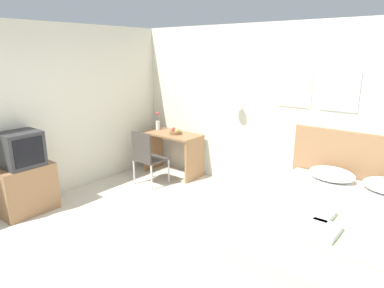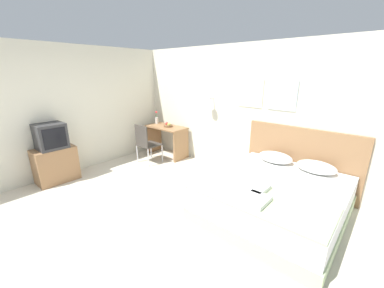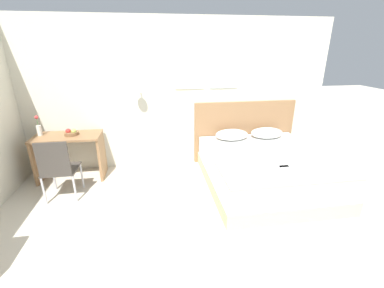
{
  "view_description": "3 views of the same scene",
  "coord_description": "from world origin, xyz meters",
  "px_view_note": "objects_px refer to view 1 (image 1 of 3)",
  "views": [
    {
      "loc": [
        2.32,
        -2.11,
        2.23
      ],
      "look_at": [
        -0.52,
        1.45,
        0.99
      ],
      "focal_mm": 32.0,
      "sensor_mm": 36.0,
      "label": 1
    },
    {
      "loc": [
        2.57,
        -1.54,
        2.13
      ],
      "look_at": [
        -0.14,
        1.56,
        0.84
      ],
      "focal_mm": 22.0,
      "sensor_mm": 36.0,
      "label": 2
    },
    {
      "loc": [
        -0.32,
        -1.87,
        2.15
      ],
      "look_at": [
        0.17,
        1.34,
        0.92
      ],
      "focal_mm": 24.0,
      "sensor_mm": 36.0,
      "label": 3
    }
  ],
  "objects_px": {
    "pillow_left": "(332,174)",
    "folded_towel_near_foot": "(317,215)",
    "bed": "(338,229)",
    "fruit_bowl": "(175,132)",
    "throw_blanket": "(322,227)",
    "headboard": "(364,177)",
    "desk_chair": "(146,155)",
    "desk": "(173,146)",
    "television": "(21,149)",
    "folded_towel_mid_bed": "(322,231)",
    "tv_stand": "(27,189)",
    "flower_vase": "(158,123)"
  },
  "relations": [
    {
      "from": "pillow_left",
      "to": "folded_towel_near_foot",
      "type": "xyz_separation_m",
      "value": [
        0.23,
        -1.24,
        -0.04
      ]
    },
    {
      "from": "bed",
      "to": "fruit_bowl",
      "type": "relative_size",
      "value": 9.35
    },
    {
      "from": "throw_blanket",
      "to": "fruit_bowl",
      "type": "height_order",
      "value": "fruit_bowl"
    },
    {
      "from": "headboard",
      "to": "desk_chair",
      "type": "xyz_separation_m",
      "value": [
        -3.15,
        -1.02,
        -0.04
      ]
    },
    {
      "from": "desk",
      "to": "television",
      "type": "xyz_separation_m",
      "value": [
        -0.56,
        -2.48,
        0.4
      ]
    },
    {
      "from": "throw_blanket",
      "to": "desk_chair",
      "type": "xyz_separation_m",
      "value": [
        -3.15,
        0.64,
        -0.01
      ]
    },
    {
      "from": "pillow_left",
      "to": "headboard",
      "type": "bearing_deg",
      "value": 39.62
    },
    {
      "from": "folded_towel_mid_bed",
      "to": "tv_stand",
      "type": "relative_size",
      "value": 0.47
    },
    {
      "from": "pillow_left",
      "to": "tv_stand",
      "type": "bearing_deg",
      "value": -143.62
    },
    {
      "from": "bed",
      "to": "folded_towel_mid_bed",
      "type": "bearing_deg",
      "value": -86.54
    },
    {
      "from": "headboard",
      "to": "fruit_bowl",
      "type": "xyz_separation_m",
      "value": [
        -3.11,
        -0.32,
        0.23
      ]
    },
    {
      "from": "television",
      "to": "folded_towel_mid_bed",
      "type": "bearing_deg",
      "value": 14.52
    },
    {
      "from": "pillow_left",
      "to": "desk_chair",
      "type": "relative_size",
      "value": 0.64
    },
    {
      "from": "folded_towel_mid_bed",
      "to": "desk",
      "type": "height_order",
      "value": "desk"
    },
    {
      "from": "headboard",
      "to": "desk_chair",
      "type": "distance_m",
      "value": 3.31
    },
    {
      "from": "bed",
      "to": "tv_stand",
      "type": "height_order",
      "value": "tv_stand"
    },
    {
      "from": "fruit_bowl",
      "to": "flower_vase",
      "type": "height_order",
      "value": "flower_vase"
    },
    {
      "from": "tv_stand",
      "to": "desk",
      "type": "bearing_deg",
      "value": 77.3
    },
    {
      "from": "throw_blanket",
      "to": "television",
      "type": "distance_m",
      "value": 3.92
    },
    {
      "from": "folded_towel_near_foot",
      "to": "desk",
      "type": "distance_m",
      "value": 3.31
    },
    {
      "from": "tv_stand",
      "to": "flower_vase",
      "type": "bearing_deg",
      "value": 87.14
    },
    {
      "from": "pillow_left",
      "to": "desk",
      "type": "relative_size",
      "value": 0.57
    },
    {
      "from": "desk",
      "to": "flower_vase",
      "type": "bearing_deg",
      "value": 172.05
    },
    {
      "from": "bed",
      "to": "headboard",
      "type": "xyz_separation_m",
      "value": [
        0.0,
        1.06,
        0.32
      ]
    },
    {
      "from": "folded_towel_near_foot",
      "to": "desk_chair",
      "type": "bearing_deg",
      "value": 170.7
    },
    {
      "from": "television",
      "to": "fruit_bowl",
      "type": "bearing_deg",
      "value": 75.65
    },
    {
      "from": "bed",
      "to": "desk",
      "type": "relative_size",
      "value": 1.94
    },
    {
      "from": "bed",
      "to": "television",
      "type": "distance_m",
      "value": 4.17
    },
    {
      "from": "headboard",
      "to": "throw_blanket",
      "type": "relative_size",
      "value": 1.1
    },
    {
      "from": "pillow_left",
      "to": "flower_vase",
      "type": "bearing_deg",
      "value": 179.42
    },
    {
      "from": "tv_stand",
      "to": "headboard",
      "type": "bearing_deg",
      "value": 36.68
    },
    {
      "from": "pillow_left",
      "to": "folded_towel_mid_bed",
      "type": "relative_size",
      "value": 1.74
    },
    {
      "from": "pillow_left",
      "to": "television",
      "type": "xyz_separation_m",
      "value": [
        -3.4,
        -2.51,
        0.3
      ]
    },
    {
      "from": "headboard",
      "to": "desk",
      "type": "distance_m",
      "value": 3.2
    },
    {
      "from": "fruit_bowl",
      "to": "tv_stand",
      "type": "bearing_deg",
      "value": -104.42
    },
    {
      "from": "desk_chair",
      "to": "tv_stand",
      "type": "relative_size",
      "value": 1.29
    },
    {
      "from": "desk_chair",
      "to": "flower_vase",
      "type": "height_order",
      "value": "flower_vase"
    },
    {
      "from": "pillow_left",
      "to": "throw_blanket",
      "type": "distance_m",
      "value": 1.43
    },
    {
      "from": "folded_towel_mid_bed",
      "to": "flower_vase",
      "type": "distance_m",
      "value": 3.99
    },
    {
      "from": "bed",
      "to": "pillow_left",
      "type": "relative_size",
      "value": 3.42
    },
    {
      "from": "headboard",
      "to": "fruit_bowl",
      "type": "relative_size",
      "value": 8.95
    },
    {
      "from": "throw_blanket",
      "to": "flower_vase",
      "type": "bearing_deg",
      "value": 158.64
    },
    {
      "from": "bed",
      "to": "desk_chair",
      "type": "relative_size",
      "value": 2.18
    },
    {
      "from": "headboard",
      "to": "desk",
      "type": "relative_size",
      "value": 1.86
    },
    {
      "from": "fruit_bowl",
      "to": "tv_stand",
      "type": "xyz_separation_m",
      "value": [
        -0.64,
        -2.47,
        -0.47
      ]
    },
    {
      "from": "folded_towel_mid_bed",
      "to": "desk_chair",
      "type": "relative_size",
      "value": 0.37
    },
    {
      "from": "flower_vase",
      "to": "desk",
      "type": "bearing_deg",
      "value": -7.95
    },
    {
      "from": "headboard",
      "to": "bed",
      "type": "bearing_deg",
      "value": -90.0
    },
    {
      "from": "folded_towel_mid_bed",
      "to": "flower_vase",
      "type": "relative_size",
      "value": 1.03
    },
    {
      "from": "throw_blanket",
      "to": "desk",
      "type": "bearing_deg",
      "value": 156.97
    }
  ]
}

